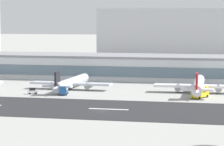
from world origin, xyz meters
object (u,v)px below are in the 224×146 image
(terminal_building, at_px, (151,67))
(service_box_truck_0, at_px, (64,90))
(airliner_black_tail_gate_1, at_px, (70,83))
(service_fuel_truck_2, at_px, (200,92))
(distant_hotel_block, at_px, (213,34))
(airliner_red_tail_gate_2, at_px, (198,85))
(service_baggage_tug_1, at_px, (32,91))

(terminal_building, bearing_deg, service_box_truck_0, -112.40)
(terminal_building, relative_size, airliner_black_tail_gate_1, 5.47)
(terminal_building, bearing_deg, service_fuel_truck_2, -65.47)
(distant_hotel_block, relative_size, airliner_black_tail_gate_1, 3.72)
(airliner_black_tail_gate_1, xyz_separation_m, service_fuel_truck_2, (49.05, -11.76, -0.60))
(airliner_black_tail_gate_1, xyz_separation_m, airliner_red_tail_gate_2, (47.64, 0.56, 0.18))
(terminal_building, relative_size, airliner_red_tail_gate_2, 5.13)
(service_fuel_truck_2, bearing_deg, service_box_truck_0, 115.30)
(terminal_building, height_order, service_baggage_tug_1, terminal_building)
(terminal_building, distance_m, distant_hotel_block, 128.42)
(airliner_red_tail_gate_2, bearing_deg, terminal_building, 27.31)
(terminal_building, relative_size, service_baggage_tug_1, 60.49)
(airliner_black_tail_gate_1, relative_size, service_box_truck_0, 6.25)
(airliner_black_tail_gate_1, distance_m, service_box_truck_0, 13.67)
(airliner_black_tail_gate_1, height_order, service_box_truck_0, airliner_black_tail_gate_1)
(distant_hotel_block, bearing_deg, service_box_truck_0, -103.76)
(distant_hotel_block, distance_m, airliner_red_tail_gate_2, 168.16)
(distant_hotel_block, height_order, airliner_red_tail_gate_2, distant_hotel_block)
(service_box_truck_0, relative_size, service_baggage_tug_1, 1.77)
(service_fuel_truck_2, bearing_deg, service_baggage_tug_1, 115.38)
(airliner_black_tail_gate_1, bearing_deg, terminal_building, -28.55)
(terminal_building, xyz_separation_m, airliner_red_tail_gate_2, (23.16, -41.49, -2.49))
(terminal_building, bearing_deg, service_baggage_tug_1, -121.46)
(distant_hotel_block, xyz_separation_m, airliner_red_tail_gate_2, (1.57, -167.61, -13.52))
(airliner_black_tail_gate_1, bearing_deg, service_fuel_truck_2, -101.82)
(service_fuel_truck_2, bearing_deg, distant_hotel_block, 24.08)
(distant_hotel_block, height_order, service_box_truck_0, distant_hotel_block)
(terminal_building, height_order, airliner_red_tail_gate_2, terminal_building)
(service_fuel_truck_2, bearing_deg, airliner_black_tail_gate_1, 99.65)
(airliner_black_tail_gate_1, xyz_separation_m, service_baggage_tug_1, (-9.85, -14.07, -1.58))
(airliner_black_tail_gate_1, height_order, service_fuel_truck_2, airliner_black_tail_gate_1)
(service_baggage_tug_1, relative_size, service_fuel_truck_2, 0.40)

